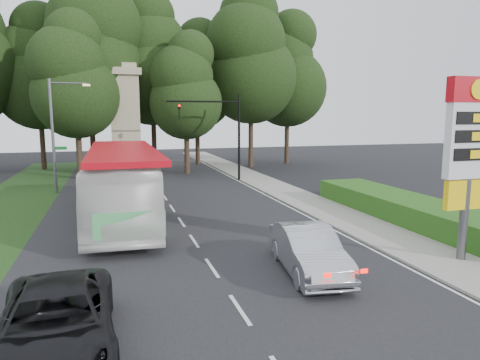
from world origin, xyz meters
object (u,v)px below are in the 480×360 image
object	(u,v)px
streetlight_signs	(56,131)
sedan_silver	(308,250)
traffic_signal_mast	(224,125)
monument	(125,120)
gas_station_pylon	(470,144)
transit_bus	(124,184)
suv_charcoal	(56,323)

from	to	relation	value
streetlight_signs	sedan_silver	xyz separation A→B (m)	(10.15, -19.37, -3.62)
traffic_signal_mast	monument	bearing A→B (deg)	142.00
streetlight_signs	sedan_silver	size ratio (longest dim) A/B	1.62
gas_station_pylon	transit_bus	distance (m)	16.13
streetlight_signs	sedan_silver	bearing A→B (deg)	-62.34
gas_station_pylon	monument	xyz separation A→B (m)	(-11.20, 28.01, 0.66)
traffic_signal_mast	monument	xyz separation A→B (m)	(-7.68, 6.00, 0.43)
transit_bus	suv_charcoal	xyz separation A→B (m)	(-1.93, -13.00, -1.11)
streetlight_signs	monument	size ratio (longest dim) A/B	0.80
sedan_silver	gas_station_pylon	bearing A→B (deg)	1.75
sedan_silver	suv_charcoal	world-z (taller)	sedan_silver
streetlight_signs	sedan_silver	world-z (taller)	streetlight_signs
traffic_signal_mast	sedan_silver	size ratio (longest dim) A/B	1.46
gas_station_pylon	transit_bus	bearing A→B (deg)	138.68
streetlight_signs	suv_charcoal	distance (m)	22.91
gas_station_pylon	transit_bus	world-z (taller)	gas_station_pylon
traffic_signal_mast	transit_bus	size ratio (longest dim) A/B	0.53
monument	sedan_silver	bearing A→B (deg)	-79.31
gas_station_pylon	streetlight_signs	bearing A→B (deg)	128.96
streetlight_signs	monument	xyz separation A→B (m)	(4.99, 7.99, 0.67)
traffic_signal_mast	suv_charcoal	xyz separation A→B (m)	(-10.37, -24.49, -3.89)
sedan_silver	suv_charcoal	size ratio (longest dim) A/B	0.87
gas_station_pylon	streetlight_signs	world-z (taller)	streetlight_signs
gas_station_pylon	traffic_signal_mast	bearing A→B (deg)	99.09
sedan_silver	suv_charcoal	xyz separation A→B (m)	(-7.85, -3.13, -0.03)
gas_station_pylon	traffic_signal_mast	xyz separation A→B (m)	(-3.52, 22.00, 0.22)
streetlight_signs	transit_bus	world-z (taller)	streetlight_signs
gas_station_pylon	traffic_signal_mast	distance (m)	22.29
transit_bus	suv_charcoal	distance (m)	13.19
gas_station_pylon	monument	bearing A→B (deg)	111.80
suv_charcoal	sedan_silver	bearing A→B (deg)	19.70
transit_bus	streetlight_signs	bearing A→B (deg)	116.40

